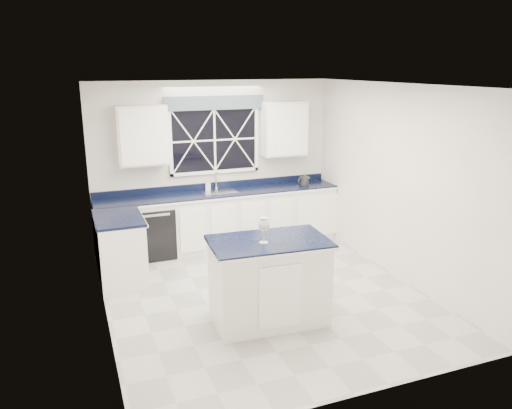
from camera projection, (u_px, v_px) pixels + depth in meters
name	position (u px, v px, depth m)	size (l,w,h in m)	color
ground	(265.00, 295.00, 6.59)	(4.50, 4.50, 0.00)	#B3B4AF
back_wall	(214.00, 164.00, 8.25)	(4.00, 0.10, 2.70)	white
base_cabinets	(204.00, 226.00, 7.96)	(3.99, 1.60, 0.90)	white
countertop	(220.00, 193.00, 8.10)	(3.98, 0.64, 0.04)	black
dishwasher	(154.00, 231.00, 7.86)	(0.60, 0.58, 0.82)	black
window	(215.00, 135.00, 8.08)	(1.65, 0.09, 1.26)	black
upper_cabinets	(217.00, 132.00, 7.95)	(3.10, 0.34, 0.90)	white
faucet	(217.00, 180.00, 8.23)	(0.05, 0.20, 0.30)	#B8B8BA
island	(269.00, 281.00, 5.81)	(1.40, 0.90, 1.01)	white
rug	(264.00, 254.00, 7.99)	(1.38, 1.01, 0.02)	beige
kettle	(304.00, 180.00, 8.58)	(0.26, 0.18, 0.18)	#313134
wine_glass	(264.00, 226.00, 5.53)	(0.13, 0.13, 0.30)	silver
soap_bottle	(208.00, 185.00, 8.18)	(0.08, 0.08, 0.18)	silver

